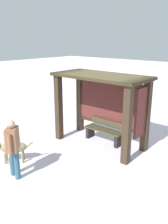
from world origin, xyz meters
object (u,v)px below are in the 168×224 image
at_px(bench_left_inside, 104,132).
at_px(dog, 11,148).
at_px(bus_shelter, 105,97).
at_px(person_walking, 13,145).

bearing_deg(bench_left_inside, dog, -111.60).
bearing_deg(bus_shelter, dog, -113.89).
xyz_separation_m(bench_left_inside, dog, (-1.15, -2.91, 0.09)).
height_order(bus_shelter, person_walking, bus_shelter).
distance_m(bus_shelter, bench_left_inside, 1.26).
bearing_deg(dog, bench_left_inside, 68.40).
relative_size(bus_shelter, bench_left_inside, 2.19).
bearing_deg(person_walking, dog, 152.84).
xyz_separation_m(bench_left_inside, person_walking, (-0.41, -3.28, 0.54)).
relative_size(bench_left_inside, person_walking, 0.91).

